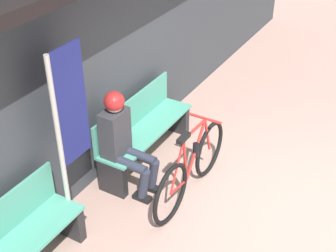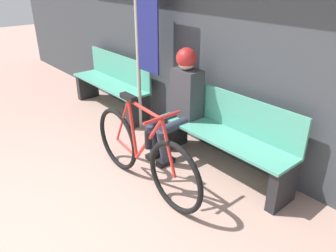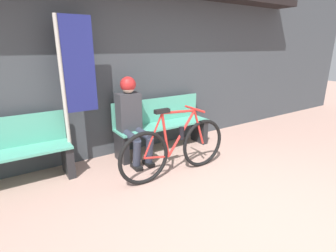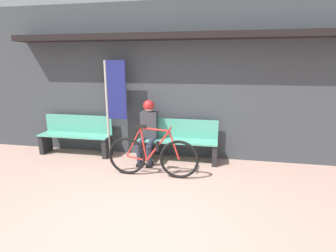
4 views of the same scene
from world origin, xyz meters
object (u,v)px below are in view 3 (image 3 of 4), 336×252
at_px(park_bench_near, 162,127).
at_px(bicycle, 176,148).
at_px(person_seated, 131,114).
at_px(banner_pole, 74,77).
at_px(park_bench_far, 1,158).

distance_m(park_bench_near, bicycle, 0.91).
relative_size(bicycle, person_seated, 1.30).
bearing_deg(person_seated, banner_pole, 175.30).
bearing_deg(bicycle, park_bench_near, 69.16).
height_order(bicycle, park_bench_far, bicycle).
bearing_deg(park_bench_near, person_seated, -169.74).
xyz_separation_m(park_bench_far, banner_pole, (0.94, -0.05, 0.90)).
bearing_deg(bicycle, person_seated, 110.30).
bearing_deg(banner_pole, park_bench_far, 177.17).
height_order(bicycle, person_seated, person_seated).
bearing_deg(banner_pole, person_seated, -4.70).
relative_size(bicycle, park_bench_far, 1.04).
bearing_deg(person_seated, bicycle, -69.70).
xyz_separation_m(bicycle, person_seated, (-0.28, 0.74, 0.35)).
bearing_deg(person_seated, park_bench_far, 176.34).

